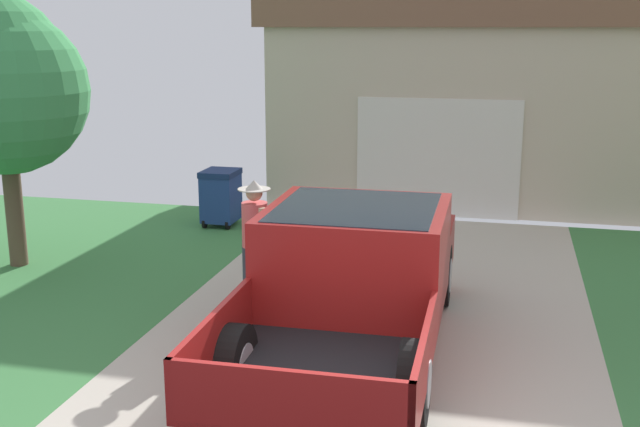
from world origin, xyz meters
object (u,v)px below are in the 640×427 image
at_px(person_with_hat, 255,240).
at_px(house_with_garage, 537,90).
at_px(handbag, 263,315).
at_px(wheeled_trash_bin, 221,195).
at_px(pickup_truck, 355,283).

relative_size(person_with_hat, house_with_garage, 0.16).
bearing_deg(house_with_garage, handbag, -109.69).
relative_size(person_with_hat, handbag, 4.23).
distance_m(handbag, wheeled_trash_bin, 5.01).
bearing_deg(person_with_hat, pickup_truck, 18.99).
xyz_separation_m(person_with_hat, handbag, (0.19, -0.34, -0.84)).
bearing_deg(house_with_garage, pickup_truck, -102.73).
bearing_deg(handbag, person_with_hat, 119.07).
xyz_separation_m(pickup_truck, wheeled_trash_bin, (-3.39, 4.72, -0.15)).
distance_m(pickup_truck, person_with_hat, 1.51).
relative_size(pickup_truck, wheeled_trash_bin, 5.19).
relative_size(house_with_garage, wheeled_trash_bin, 10.69).
height_order(house_with_garage, wheeled_trash_bin, house_with_garage).
relative_size(pickup_truck, person_with_hat, 3.06).
distance_m(pickup_truck, handbag, 1.34).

